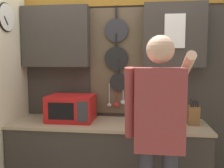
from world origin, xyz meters
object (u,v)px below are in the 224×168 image
(microwave, at_px, (71,108))
(person, at_px, (159,126))
(knife_block, at_px, (193,115))
(utensil_crock, at_px, (137,114))

(microwave, height_order, person, person)
(knife_block, xyz_separation_m, utensil_crock, (-0.57, -0.00, -0.01))
(knife_block, xyz_separation_m, person, (-0.39, -0.65, 0.05))
(microwave, bearing_deg, person, -35.83)
(utensil_crock, bearing_deg, person, -74.11)
(microwave, bearing_deg, utensil_crock, 0.06)
(person, bearing_deg, utensil_crock, 105.89)
(knife_block, height_order, person, person)
(microwave, distance_m, person, 1.11)
(knife_block, bearing_deg, microwave, -179.96)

